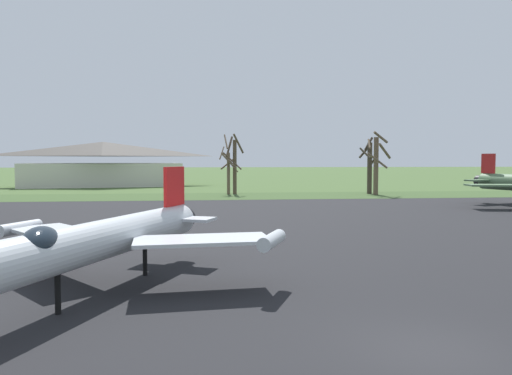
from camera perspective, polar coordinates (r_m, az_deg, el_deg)
The scene contains 9 objects.
ground_plane at distance 12.94m, azimuth 19.82°, elevation -17.68°, with size 600.00×600.00×0.00m, color #425B2D.
asphalt_apron at distance 28.35m, azimuth 4.65°, elevation -6.03°, with size 79.09×55.44×0.05m, color black.
grass_verge_strip at distance 61.57m, azimuth -1.45°, elevation -1.01°, with size 139.09×12.00×0.06m, color #395128.
jet_fighter_front_left at distance 17.17m, azimuth -17.78°, elevation -5.79°, with size 11.09×13.49×4.28m.
bare_tree_far_left at distance 64.31m, azimuth -3.26°, elevation 1.98°, with size 2.50×2.51×6.39m.
bare_tree_left_of_center at distance 64.79m, azimuth -2.61°, elevation 2.97°, with size 3.16×3.57×8.02m.
bare_tree_center at distance 67.14m, azimuth 13.04°, elevation 2.55°, with size 2.34×2.76×7.67m.
bare_tree_right_of_center at distance 65.46m, azimuth 13.90°, elevation 2.88°, with size 3.50×3.13×8.26m.
visitor_building at distance 89.44m, azimuth -17.34°, elevation 2.60°, with size 28.98×15.21×7.74m.
Camera 1 is at (-5.45, -10.81, 4.58)m, focal length 34.35 mm.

